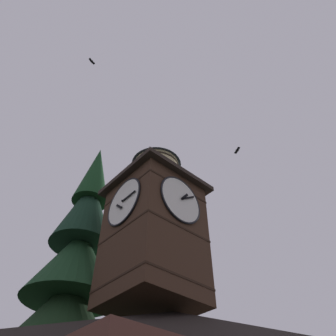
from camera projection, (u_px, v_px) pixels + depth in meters
The scene contains 5 objects.
clock_tower at pixel (154, 222), 16.27m from camera, with size 4.49×4.49×9.81m.
pine_tree_behind at pixel (66, 314), 15.37m from camera, with size 7.28×7.28×19.41m.
moon at pixel (66, 313), 41.36m from camera, with size 2.29×2.29×2.29m.
flying_bird_high at pixel (92, 61), 19.86m from camera, with size 0.48×0.24×0.10m.
flying_bird_low at pixel (237, 150), 23.31m from camera, with size 0.44×0.66×0.14m.
Camera 1 is at (10.94, 7.66, 2.34)m, focal length 34.66 mm.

